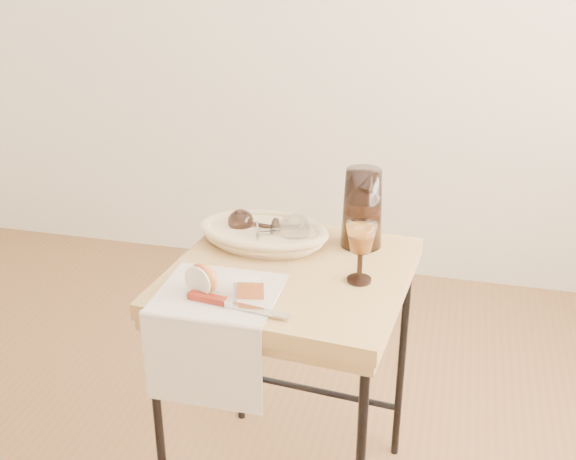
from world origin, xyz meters
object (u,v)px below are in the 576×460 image
(pitcher, at_px, (362,208))
(wine_goblet, at_px, (360,253))
(table_knife, at_px, (234,303))
(apple_half, at_px, (203,278))
(goblet_lying_a, at_px, (255,224))
(goblet_lying_b, at_px, (279,230))
(tea_towel, at_px, (218,293))
(side_table, at_px, (290,388))
(bread_basket, at_px, (264,235))

(pitcher, bearing_deg, wine_goblet, -59.18)
(table_knife, bearing_deg, apple_half, 160.13)
(pitcher, distance_m, wine_goblet, 0.22)
(wine_goblet, bearing_deg, goblet_lying_a, 152.15)
(wine_goblet, distance_m, apple_half, 0.39)
(table_knife, bearing_deg, goblet_lying_b, 95.10)
(apple_half, xyz_separation_m, table_knife, (0.09, -0.05, -0.03))
(tea_towel, distance_m, table_knife, 0.08)
(pitcher, bearing_deg, table_knife, -96.06)
(wine_goblet, height_order, table_knife, wine_goblet)
(goblet_lying_b, distance_m, wine_goblet, 0.28)
(side_table, distance_m, goblet_lying_b, 0.46)
(bread_basket, relative_size, goblet_lying_b, 2.31)
(table_knife, bearing_deg, wine_goblet, 46.24)
(goblet_lying_b, relative_size, table_knife, 0.56)
(wine_goblet, bearing_deg, table_knife, -141.97)
(goblet_lying_b, distance_m, table_knife, 0.35)
(goblet_lying_b, bearing_deg, apple_half, -132.66)
(goblet_lying_b, xyz_separation_m, table_knife, (-0.02, -0.34, -0.04))
(bread_basket, bearing_deg, pitcher, 16.16)
(side_table, bearing_deg, apple_half, -133.17)
(tea_towel, xyz_separation_m, bread_basket, (0.03, 0.31, 0.02))
(side_table, distance_m, tea_towel, 0.45)
(goblet_lying_b, bearing_deg, table_knife, -115.04)
(bread_basket, distance_m, wine_goblet, 0.34)
(side_table, bearing_deg, goblet_lying_b, 117.77)
(tea_towel, bearing_deg, apple_half, -169.46)
(pitcher, xyz_separation_m, apple_half, (-0.33, -0.37, -0.07))
(goblet_lying_a, relative_size, table_knife, 0.48)
(pitcher, bearing_deg, tea_towel, -105.74)
(bread_basket, relative_size, wine_goblet, 2.04)
(goblet_lying_a, xyz_separation_m, goblet_lying_b, (0.08, -0.03, 0.01))
(tea_towel, xyz_separation_m, pitcher, (0.30, 0.37, 0.11))
(goblet_lying_a, xyz_separation_m, table_knife, (0.06, -0.38, -0.03))
(tea_towel, distance_m, apple_half, 0.05)
(goblet_lying_a, height_order, apple_half, goblet_lying_a)
(pitcher, distance_m, apple_half, 0.50)
(bread_basket, bearing_deg, table_knife, -81.49)
(goblet_lying_b, xyz_separation_m, pitcher, (0.22, 0.08, 0.06))
(pitcher, bearing_deg, goblet_lying_b, -137.23)
(tea_towel, height_order, goblet_lying_b, goblet_lying_b)
(bread_basket, bearing_deg, goblet_lying_b, -17.95)
(goblet_lying_b, relative_size, pitcher, 0.54)
(pitcher, distance_m, table_knife, 0.49)
(goblet_lying_b, bearing_deg, side_table, -84.17)
(goblet_lying_a, distance_m, goblet_lying_b, 0.08)
(goblet_lying_a, bearing_deg, table_knife, 106.83)
(side_table, relative_size, goblet_lying_b, 5.40)
(goblet_lying_a, height_order, pitcher, pitcher)
(goblet_lying_a, bearing_deg, tea_towel, 97.93)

